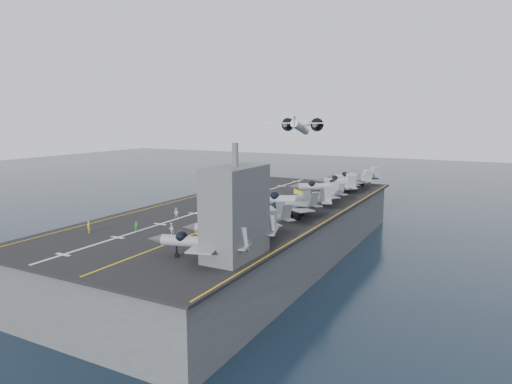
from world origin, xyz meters
The scene contains 29 objects.
ground centered at (0.00, 0.00, 0.00)m, with size 500.00×500.00×0.00m, color #142135.
hull centered at (0.00, 0.00, 5.00)m, with size 36.00×90.00×10.00m, color #56595E.
flight_deck centered at (0.00, 0.00, 10.20)m, with size 38.00×92.00×0.40m, color black.
foul_line centered at (3.00, 0.00, 10.42)m, with size 0.35×90.00×0.02m, color gold.
landing_centerline centered at (-6.00, 0.00, 10.42)m, with size 0.50×90.00×0.02m, color silver.
deck_edge_port centered at (-17.00, 0.00, 10.42)m, with size 0.25×90.00×0.02m, color gold.
deck_edge_stbd centered at (18.50, 0.00, 10.42)m, with size 0.25×90.00×0.02m, color gold.
island_superstructure centered at (15.00, -30.00, 17.90)m, with size 5.00×10.00×15.00m, color #56595E, non-canonical shape.
fighter_jet_0 centered at (11.94, -32.74, 12.83)m, with size 15.94×12.61×4.87m, color #8E969C, non-canonical shape.
fighter_jet_1 centered at (11.96, -25.09, 12.83)m, with size 16.15×13.11×4.86m, color gray, non-canonical shape.
fighter_jet_2 centered at (11.87, -18.23, 12.71)m, with size 15.19×15.91×4.61m, color gray, non-canonical shape.
fighter_jet_3 centered at (12.19, -6.35, 12.77)m, with size 14.77×16.38×4.74m, color gray, non-canonical shape.
fighter_jet_4 centered at (10.93, -1.29, 13.27)m, with size 19.26×15.93×5.74m, color #989FA7, non-canonical shape.
fighter_jet_5 centered at (12.37, 9.16, 12.65)m, with size 14.61×15.59×4.51m, color #959BA4, non-canonical shape.
fighter_jet_6 centered at (10.51, 18.63, 13.07)m, with size 18.30×15.87×5.34m, color gray, non-canonical shape.
fighter_jet_7 centered at (11.09, 27.78, 12.64)m, with size 14.09×15.50×4.48m, color gray, non-canonical shape.
fighter_jet_8 centered at (11.33, 31.96, 12.90)m, with size 17.24×15.40×4.99m, color gray, non-canonical shape.
tow_cart_a centered at (4.48, -22.28, 11.03)m, with size 2.41×1.93×1.26m, color yellow, non-canonical shape.
tow_cart_b centered at (3.19, -0.62, 11.01)m, with size 2.25×1.68×1.22m, color gold, non-canonical shape.
tow_cart_c centered at (2.76, 20.85, 11.08)m, with size 2.63×2.15×1.36m, color gold, non-canonical shape.
crew_1 centered at (-12.19, -29.96, 11.36)m, with size 1.37×1.19×1.93m, color gold.
crew_2 centered at (-6.61, -14.66, 11.34)m, with size 1.16×0.80×1.87m, color silver.
crew_3 centered at (-10.45, 10.68, 11.25)m, with size 1.22×1.16×1.69m, color yellow.
crew_4 centered at (-5.25, 4.13, 11.38)m, with size 1.32×1.03×1.96m, color #BC3729.
crew_5 centered at (-11.84, 17.85, 11.36)m, with size 1.37×1.18×1.93m, color yellow.
crew_6 centered at (-5.89, -25.95, 11.29)m, with size 1.26×1.10×1.77m, color #217F34.
crew_7 centered at (0.05, -24.57, 11.33)m, with size 0.92×1.22×1.85m, color white.
transport_plane centered at (-13.31, 60.10, 25.27)m, with size 26.42×19.74×5.77m, color silver, non-canonical shape.
fighter_jet_9 centered at (11.33, 40.46, 12.90)m, with size 17.24×15.40×4.99m, color gray, non-canonical shape.
Camera 1 is at (44.42, -79.92, 28.61)m, focal length 32.00 mm.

